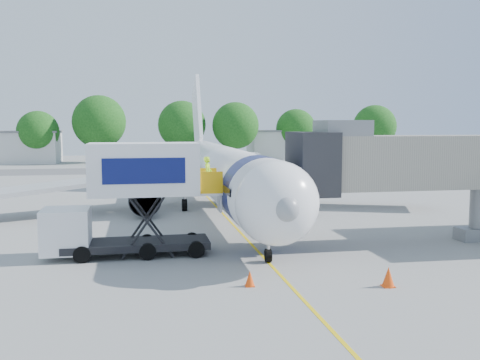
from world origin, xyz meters
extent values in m
plane|color=gray|center=(0.00, 0.00, 0.00)|extent=(160.00, 160.00, 0.00)
cube|color=yellow|center=(0.00, 0.00, 0.01)|extent=(0.15, 70.00, 0.01)
cube|color=#59595B|center=(0.00, 42.00, 0.00)|extent=(120.00, 10.00, 0.01)
cylinder|color=white|center=(0.00, 3.00, 3.00)|extent=(3.70, 28.00, 3.70)
sphere|color=white|center=(0.00, -11.00, 3.00)|extent=(3.70, 3.70, 3.70)
sphere|color=gray|center=(0.00, -12.55, 3.00)|extent=(1.10, 1.10, 1.10)
cone|color=white|center=(0.00, 20.00, 3.00)|extent=(3.70, 6.00, 3.70)
cube|color=white|center=(0.00, 21.00, 7.20)|extent=(0.35, 7.26, 8.29)
cube|color=#B0B2B5|center=(9.00, 6.50, 2.30)|extent=(16.17, 9.32, 1.42)
cube|color=#B0B2B5|center=(-9.00, 6.50, 2.30)|extent=(16.17, 9.32, 1.42)
cylinder|color=#999BA0|center=(5.50, 4.50, 1.30)|extent=(2.10, 3.60, 2.10)
cylinder|color=#999BA0|center=(-5.50, 4.50, 1.30)|extent=(2.10, 3.60, 2.10)
cube|color=black|center=(0.00, -11.30, 3.45)|extent=(2.60, 1.39, 0.81)
cylinder|color=#0B1352|center=(0.00, -8.00, 3.00)|extent=(3.73, 2.00, 3.73)
cylinder|color=silver|center=(0.00, -9.50, 0.75)|extent=(0.16, 0.16, 1.50)
cylinder|color=black|center=(0.00, -9.50, 0.32)|extent=(0.25, 0.64, 0.64)
cylinder|color=black|center=(2.60, 6.00, 0.45)|extent=(0.35, 0.90, 0.90)
cylinder|color=black|center=(-2.60, 6.00, 0.45)|extent=(0.35, 0.90, 0.90)
cube|color=gray|center=(9.00, -7.00, 4.40)|extent=(13.60, 2.60, 2.80)
cube|color=black|center=(2.90, -7.00, 4.40)|extent=(2.00, 3.20, 3.20)
cube|color=slate|center=(4.50, -7.00, 6.20)|extent=(2.40, 2.40, 0.80)
cylinder|color=slate|center=(12.50, -7.00, 1.50)|extent=(0.90, 0.90, 3.00)
cube|color=slate|center=(12.50, -7.00, 0.35)|extent=(2.20, 1.20, 0.70)
cylinder|color=black|center=(11.60, -7.00, 0.35)|extent=(0.30, 0.70, 0.70)
cube|color=black|center=(-6.00, -7.00, 0.55)|extent=(7.00, 2.30, 0.35)
cube|color=white|center=(-9.30, -7.00, 1.35)|extent=(2.20, 2.20, 2.10)
cube|color=black|center=(-9.30, -7.00, 1.80)|extent=(1.90, 2.10, 0.70)
cube|color=white|center=(-5.60, -7.00, 4.25)|extent=(5.20, 2.40, 2.50)
cube|color=#0B1352|center=(-5.60, -8.22, 4.25)|extent=(3.80, 0.04, 1.20)
cube|color=silver|center=(-2.45, -7.00, 3.05)|extent=(1.10, 2.20, 0.10)
cube|color=#F1AC0C|center=(-2.45, -8.05, 3.60)|extent=(1.10, 0.06, 1.10)
cube|color=#F1AC0C|center=(-2.45, -5.95, 3.60)|extent=(1.10, 0.06, 1.10)
cylinder|color=black|center=(-3.20, -8.05, 0.40)|extent=(0.80, 0.25, 0.80)
cylinder|color=black|center=(-3.20, -5.95, 0.40)|extent=(0.80, 0.25, 0.80)
cylinder|color=black|center=(-8.50, -8.05, 0.40)|extent=(0.80, 0.25, 0.80)
cylinder|color=black|center=(-8.50, -5.95, 0.40)|extent=(0.80, 0.25, 0.80)
imported|color=#AAEF19|center=(-2.48, -7.00, 3.95)|extent=(0.59, 0.72, 1.71)
cube|color=white|center=(3.97, -15.12, 0.63)|extent=(3.33, 2.01, 1.26)
cube|color=#0B1352|center=(3.97, -15.12, 1.03)|extent=(1.98, 1.75, 0.31)
cylinder|color=black|center=(2.64, -15.58, 0.31)|extent=(0.65, 0.30, 0.63)
cylinder|color=black|center=(2.80, -14.33, 0.31)|extent=(0.65, 0.30, 0.63)
cylinder|color=black|center=(5.13, -15.90, 0.31)|extent=(0.65, 0.30, 0.63)
cylinder|color=black|center=(5.30, -14.66, 0.31)|extent=(0.65, 0.30, 0.63)
cone|color=#FF490D|center=(3.78, -14.04, 0.40)|extent=(0.50, 0.50, 0.80)
cube|color=#FF490D|center=(3.78, -14.04, 0.02)|extent=(0.46, 0.46, 0.05)
cone|color=#FF490D|center=(-1.59, -12.96, 0.31)|extent=(0.39, 0.39, 0.63)
cube|color=#FF490D|center=(-1.59, -12.96, 0.02)|extent=(0.36, 0.36, 0.04)
cube|color=silver|center=(-28.00, 60.00, 2.50)|extent=(18.00, 8.00, 5.00)
cube|color=slate|center=(-28.00, 60.00, 5.15)|extent=(18.40, 8.40, 0.30)
cube|color=silver|center=(22.00, 62.00, 2.50)|extent=(16.00, 7.00, 5.00)
cube|color=slate|center=(22.00, 62.00, 5.15)|extent=(16.40, 7.40, 0.30)
cylinder|color=#382314|center=(-21.87, 57.95, 1.50)|extent=(0.56, 0.56, 3.01)
sphere|color=#134512|center=(-21.87, 57.95, 5.18)|extent=(6.69, 6.69, 6.69)
cylinder|color=#382314|center=(-12.27, 58.02, 1.96)|extent=(0.56, 0.56, 3.93)
sphere|color=#134512|center=(-12.27, 58.02, 6.77)|extent=(8.73, 8.73, 8.73)
cylinder|color=#382314|center=(1.34, 57.99, 1.82)|extent=(0.56, 0.56, 3.65)
sphere|color=#134512|center=(1.34, 57.99, 6.28)|extent=(8.10, 8.10, 8.10)
cylinder|color=#382314|center=(10.25, 56.30, 1.78)|extent=(0.56, 0.56, 3.57)
sphere|color=#134512|center=(10.25, 56.30, 6.14)|extent=(7.92, 7.92, 7.92)
cylinder|color=#382314|center=(21.99, 60.06, 1.61)|extent=(0.56, 0.56, 3.21)
sphere|color=#134512|center=(21.99, 60.06, 5.53)|extent=(7.14, 7.14, 7.14)
cylinder|color=#382314|center=(35.64, 56.71, 1.73)|extent=(0.56, 0.56, 3.45)
sphere|color=#134512|center=(35.64, 56.71, 5.95)|extent=(7.68, 7.68, 7.68)
camera|label=1|loc=(-5.78, -33.16, 6.41)|focal=40.00mm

